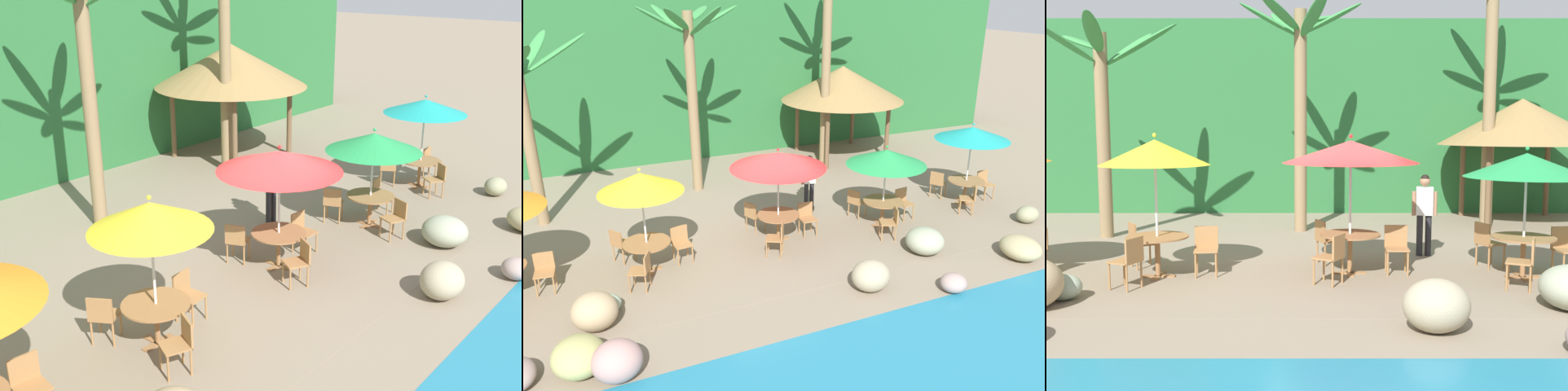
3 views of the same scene
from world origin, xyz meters
TOP-DOWN VIEW (x-y plane):
  - ground_plane at (0.00, 0.00)m, footprint 120.00×120.00m
  - terrace_deck at (0.00, 0.00)m, footprint 18.00×5.20m
  - foliage_backdrop at (0.00, 9.00)m, footprint 28.00×2.40m
  - rock_seawall at (-2.71, -3.18)m, footprint 15.86×3.43m
  - chair_orange_seaward at (-5.37, -0.22)m, footprint 0.47×0.47m
  - umbrella_yellow at (-3.15, -0.26)m, footprint 1.91×1.91m
  - dining_table_yellow at (-3.15, -0.26)m, footprint 1.10×1.10m
  - chair_yellow_seaward at (-2.32, -0.08)m, footprint 0.47×0.47m
  - chair_yellow_inland at (-3.69, 0.41)m, footprint 0.59×0.58m
  - chair_yellow_left at (-3.41, -1.08)m, footprint 0.56×0.55m
  - umbrella_red at (0.28, -0.02)m, footprint 2.46×2.46m
  - dining_table_red at (0.28, -0.02)m, footprint 1.10×1.10m
  - chair_red_seaward at (1.13, 0.04)m, footprint 0.44×0.44m
  - chair_red_inland at (-0.15, 0.72)m, footprint 0.56×0.56m
  - chair_red_left at (-0.06, -0.80)m, footprint 0.58×0.58m
  - umbrella_green at (3.32, -0.32)m, footprint 2.17×2.17m
  - dining_table_green at (3.32, -0.32)m, footprint 1.10×1.10m
  - chair_green_seaward at (4.15, -0.11)m, footprint 0.47×0.48m
  - chair_green_inland at (2.90, 0.43)m, footprint 0.56×0.55m
  - chair_green_left at (3.06, -1.13)m, footprint 0.56×0.56m
  - umbrella_teal at (6.59, 0.06)m, footprint 2.18×2.18m
  - dining_table_teal at (6.59, 0.06)m, footprint 1.10×1.10m
  - chair_teal_seaward at (7.43, 0.17)m, footprint 0.43×0.44m
  - chair_teal_inland at (6.08, 0.75)m, footprint 0.58×0.58m
  - chair_teal_left at (6.13, -0.66)m, footprint 0.60×0.59m
  - palm_tree_second at (-0.68, 4.52)m, footprint 3.11×2.88m
  - palm_tree_third at (4.31, 5.10)m, footprint 3.29×2.95m
  - palapa_hut at (5.53, 6.00)m, footprint 4.69×4.69m
  - waiter_in_white at (1.93, 1.50)m, footprint 0.52×0.25m

SIDE VIEW (x-z plane):
  - ground_plane at x=0.00m, z-range 0.00..0.00m
  - terrace_deck at x=0.00m, z-range 0.00..0.01m
  - rock_seawall at x=-2.71m, z-range -0.06..0.72m
  - chair_orange_seaward at x=-5.37m, z-range 0.08..0.95m
  - chair_yellow_seaward at x=-2.32m, z-range 0.08..0.95m
  - chair_yellow_inland at x=-3.69m, z-range 0.08..0.95m
  - chair_yellow_left at x=-3.41m, z-range 0.08..0.95m
  - chair_red_seaward at x=1.13m, z-range 0.08..0.95m
  - chair_red_inland at x=-0.15m, z-range 0.08..0.95m
  - chair_red_left at x=-0.06m, z-range 0.08..0.95m
  - chair_green_seaward at x=4.15m, z-range 0.08..0.95m
  - chair_green_inland at x=2.90m, z-range 0.08..0.95m
  - chair_green_left at x=3.06m, z-range 0.08..0.95m
  - chair_teal_seaward at x=7.43m, z-range 0.08..0.95m
  - chair_teal_inland at x=6.08m, z-range 0.08..0.95m
  - chair_teal_left at x=6.13m, z-range 0.08..0.95m
  - dining_table_yellow at x=-3.15m, z-range 0.24..0.98m
  - dining_table_red at x=0.28m, z-range 0.24..0.98m
  - dining_table_green at x=3.32m, z-range 0.24..0.98m
  - dining_table_teal at x=6.59m, z-range 0.24..0.98m
  - waiter_in_white at x=1.93m, z-range 0.14..1.84m
  - umbrella_green at x=3.32m, z-range 0.84..3.16m
  - umbrella_teal at x=6.59m, z-range 0.95..3.47m
  - umbrella_yellow at x=-3.15m, z-range 0.94..3.49m
  - umbrella_red at x=0.28m, z-range 0.95..3.49m
  - palapa_hut at x=5.53m, z-range 1.09..4.57m
  - foliage_backdrop at x=0.00m, z-range 0.00..6.00m
  - palm_tree_second at x=-0.68m, z-range 0.99..6.80m
  - palm_tree_third at x=4.31m, z-range 1.12..8.21m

